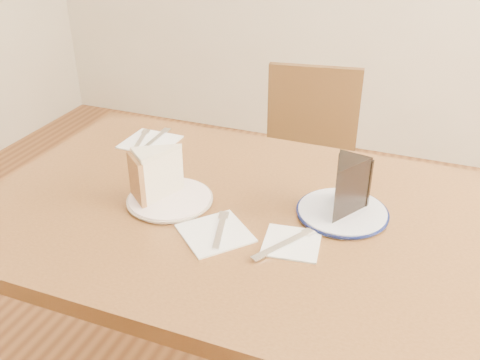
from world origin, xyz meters
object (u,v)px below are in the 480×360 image
Objects in this scene: plate_cream at (170,199)px; table at (236,243)px; carrot_cake at (161,174)px; chocolate_cake at (344,191)px; chair_far at (306,170)px; plate_navy at (342,212)px.

table is at bearing 10.39° from plate_cream.
table is 0.24m from carrot_cake.
chocolate_cake is at bearing 12.85° from table.
chair_far is 4.14× the size of plate_navy.
plate_navy is at bearing -79.23° from chocolate_cake.
carrot_cake is at bearing 160.64° from plate_cream.
table is 0.27m from plate_navy.
chair_far is at bearing 91.64° from table.
table is 1.46× the size of chair_far.
chair_far is 0.88m from carrot_cake.
plate_navy is 1.76× the size of chocolate_cake.
plate_cream is 0.06m from carrot_cake.
plate_navy is at bearing 13.31° from plate_cream.
plate_cream and plate_navy have the same top height.
plate_cream is at bearing 20.85° from carrot_cake.
table is 6.02× the size of plate_navy.
plate_navy is (0.24, 0.06, 0.10)m from table.
chocolate_cake is (0.26, -0.72, 0.36)m from chair_far.
plate_cream is 0.40m from chocolate_cake.
chocolate_cake is (0.24, 0.05, 0.17)m from table.
plate_navy is 0.43m from carrot_cake.
plate_cream is 1.75× the size of carrot_cake.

